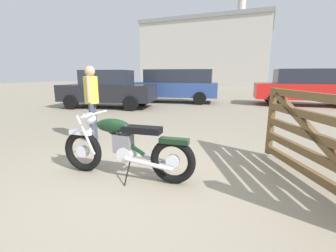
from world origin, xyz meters
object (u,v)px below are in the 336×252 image
(red_hatchback_near, at_px, (310,86))
(dark_sedan_left, at_px, (108,89))
(silver_sedan_mid, at_px, (175,85))
(vintage_motorcycle, at_px, (124,147))
(timber_gate, at_px, (336,142))
(bystander, at_px, (91,96))

(red_hatchback_near, height_order, dark_sedan_left, red_hatchback_near)
(red_hatchback_near, distance_m, silver_sedan_mid, 6.56)
(vintage_motorcycle, distance_m, timber_gate, 2.70)
(red_hatchback_near, distance_m, dark_sedan_left, 9.56)
(vintage_motorcycle, relative_size, dark_sedan_left, 0.47)
(timber_gate, relative_size, dark_sedan_left, 0.54)
(timber_gate, height_order, bystander, bystander)
(silver_sedan_mid, bearing_deg, timber_gate, 111.01)
(bystander, height_order, silver_sedan_mid, silver_sedan_mid)
(bystander, bearing_deg, timber_gate, -36.64)
(timber_gate, bearing_deg, silver_sedan_mid, 3.79)
(red_hatchback_near, relative_size, dark_sedan_left, 1.09)
(timber_gate, distance_m, dark_sedan_left, 9.33)
(dark_sedan_left, bearing_deg, bystander, -69.12)
(vintage_motorcycle, distance_m, red_hatchback_near, 11.04)
(timber_gate, distance_m, silver_sedan_mid, 10.27)
(red_hatchback_near, bearing_deg, bystander, 52.01)
(timber_gate, xyz_separation_m, dark_sedan_left, (-7.11, 6.04, 0.13))
(vintage_motorcycle, bearing_deg, timber_gate, -175.34)
(vintage_motorcycle, xyz_separation_m, red_hatchback_near, (4.33, 10.15, 0.49))
(timber_gate, relative_size, red_hatchback_near, 0.49)
(timber_gate, xyz_separation_m, bystander, (-4.26, 1.11, 0.32))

